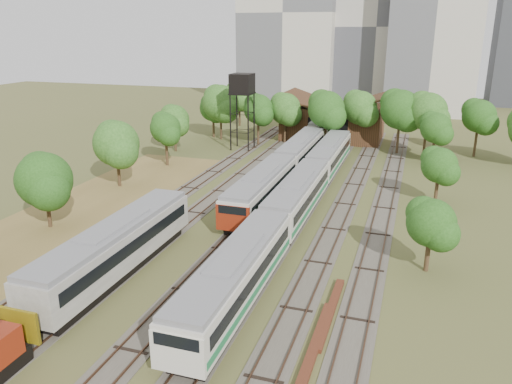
% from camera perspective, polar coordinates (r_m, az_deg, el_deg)
% --- Properties ---
extents(ground, '(240.00, 240.00, 0.00)m').
position_cam_1_polar(ground, '(33.03, -7.24, -14.28)').
color(ground, '#475123').
rests_on(ground, ground).
extents(dry_grass_patch, '(14.00, 60.00, 0.04)m').
position_cam_1_polar(dry_grass_patch, '(48.22, -22.87, -4.77)').
color(dry_grass_patch, brown).
rests_on(dry_grass_patch, ground).
extents(tracks, '(24.60, 80.00, 0.19)m').
position_cam_1_polar(tracks, '(54.61, 3.23, -0.65)').
color(tracks, '#4C473D').
rests_on(tracks, ground).
extents(railcar_red_set, '(3.08, 34.58, 3.82)m').
position_cam_1_polar(railcar_red_set, '(58.78, 3.21, 2.73)').
color(railcar_red_set, black).
rests_on(railcar_red_set, ground).
extents(railcar_green_set, '(3.06, 52.07, 3.78)m').
position_cam_1_polar(railcar_green_set, '(48.77, 4.77, -0.60)').
color(railcar_green_set, black).
rests_on(railcar_green_set, ground).
extents(railcar_rear, '(3.14, 16.08, 3.89)m').
position_cam_1_polar(railcar_rear, '(84.76, 8.03, 7.41)').
color(railcar_rear, black).
rests_on(railcar_rear, ground).
extents(old_grey_coach, '(3.19, 18.00, 3.94)m').
position_cam_1_polar(old_grey_coach, '(38.70, -15.68, -6.14)').
color(old_grey_coach, black).
rests_on(old_grey_coach, ground).
extents(water_tower, '(3.28, 3.28, 11.34)m').
position_cam_1_polar(water_tower, '(75.57, -1.60, 12.04)').
color(water_tower, black).
rests_on(water_tower, ground).
extents(rail_pile_near, '(0.58, 8.75, 0.29)m').
position_cam_1_polar(rail_pile_near, '(30.69, 6.86, -16.74)').
color(rail_pile_near, '#5E2D1B').
rests_on(rail_pile_near, ground).
extents(rail_pile_far, '(0.55, 8.74, 0.28)m').
position_cam_1_polar(rail_pile_far, '(33.65, 8.46, -13.39)').
color(rail_pile_far, '#5E2D1B').
rests_on(rail_pile_far, ground).
extents(maintenance_shed, '(16.45, 11.55, 7.58)m').
position_cam_1_polar(maintenance_shed, '(85.35, 8.83, 8.03)').
color(maintenance_shed, '#362313').
rests_on(maintenance_shed, ground).
extents(tree_band_left, '(7.45, 77.76, 8.44)m').
position_cam_1_polar(tree_band_left, '(61.13, -14.61, 5.72)').
color(tree_band_left, '#382616').
rests_on(tree_band_left, ground).
extents(tree_band_far, '(51.50, 11.28, 9.36)m').
position_cam_1_polar(tree_band_far, '(76.30, 12.07, 8.98)').
color(tree_band_far, '#382616').
rests_on(tree_band_far, ground).
extents(tree_band_right, '(4.60, 37.40, 7.05)m').
position_cam_1_polar(tree_band_right, '(56.96, 19.87, 3.67)').
color(tree_band_right, '#382616').
rests_on(tree_band_right, ground).
extents(tower_left, '(22.00, 16.00, 42.00)m').
position_cam_1_polar(tower_left, '(123.85, 4.07, 19.69)').
color(tower_left, beige).
rests_on(tower_left, ground).
extents(tower_centre, '(20.00, 18.00, 36.00)m').
position_cam_1_polar(tower_centre, '(125.45, 13.98, 17.84)').
color(tower_centre, '#B6AFA5').
rests_on(tower_centre, ground).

